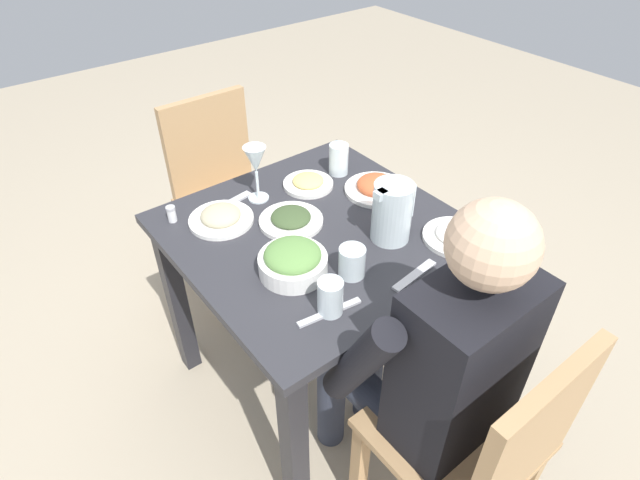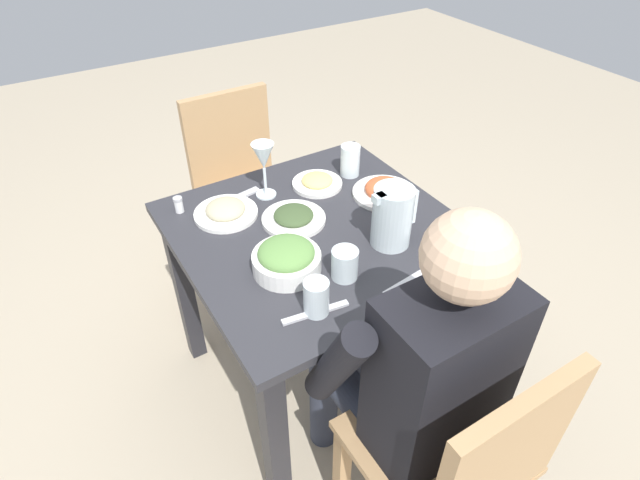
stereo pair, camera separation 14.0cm
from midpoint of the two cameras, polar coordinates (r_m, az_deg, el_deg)
The scene contains 20 objects.
ground_plane at distance 2.16m, azimuth -2.09°, elevation -14.73°, with size 8.00×8.00×0.00m, color tan.
dining_table at distance 1.71m, azimuth -2.56°, elevation -2.41°, with size 0.85×0.85×0.74m.
chair_near at distance 1.44m, azimuth 14.52°, elevation -21.31°, with size 0.40×0.40×0.89m.
chair_far at distance 2.30m, azimuth -12.29°, elevation 5.50°, with size 0.40×0.40×0.89m.
diner_near at distance 1.39m, azimuth 8.98°, elevation -12.85°, with size 0.48×0.53×1.19m.
water_pitcher at distance 1.54m, azimuth 5.40°, elevation 3.04°, with size 0.16×0.12×0.19m.
salad_bowl at distance 1.45m, azimuth -5.78°, elevation -2.37°, with size 0.20×0.20×0.09m.
plate_fries at distance 1.83m, azimuth -3.52°, elevation 6.29°, with size 0.18×0.18×0.04m.
plate_beans at distance 1.69m, azimuth -13.21°, elevation 2.40°, with size 0.21×0.21×0.05m.
plate_rice_curry at distance 1.80m, azimuth 4.03°, elevation 5.81°, with size 0.22×0.22×0.06m.
plate_yoghurt at distance 1.61m, azimuth 12.36°, elevation 0.39°, with size 0.20×0.20×0.04m.
plate_dolmas at distance 1.65m, azimuth -5.64°, elevation 2.26°, with size 0.21×0.21×0.04m.
water_glass_near_right at distance 1.32m, azimuth -1.90°, elevation -6.43°, with size 0.07×0.07×0.10m, color silver.
water_glass_far_right at distance 1.43m, azimuth 0.75°, elevation -2.52°, with size 0.08×0.08×0.09m, color silver.
water_glass_near_left at distance 1.88m, azimuth -0.09°, elevation 8.84°, with size 0.07×0.07×0.11m, color silver.
wine_glass at distance 1.71m, azimuth -9.48°, elevation 8.39°, with size 0.08×0.08×0.20m.
salt_shaker at distance 1.73m, azimuth -18.29°, elevation 2.68°, with size 0.03×0.03×0.05m.
fork_near at distance 1.47m, azimuth 7.69°, elevation -3.99°, with size 0.17×0.03×0.01m, color silver.
knife_near at distance 1.35m, azimuth -1.93°, elevation -8.09°, with size 0.18×0.02×0.01m, color silver.
fork_far at distance 1.77m, azimuth -12.13°, elevation 3.94°, with size 0.17×0.03×0.01m, color silver.
Camera 1 is at (-0.79, -1.03, 1.73)m, focal length 29.04 mm.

